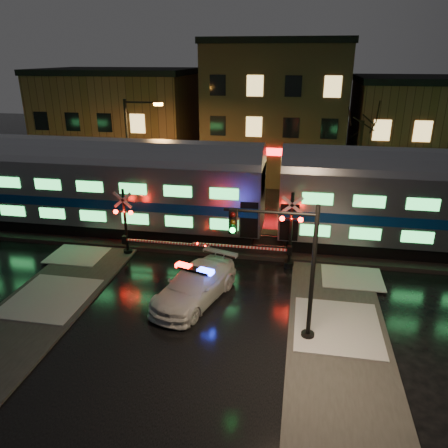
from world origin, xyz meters
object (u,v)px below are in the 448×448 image
at_px(traffic_light, 289,270).
at_px(streetlight, 132,150).
at_px(police_car, 195,285).
at_px(crossing_signal_left, 131,229).
at_px(crossing_signal_right, 283,238).

relative_size(traffic_light, streetlight, 0.71).
bearing_deg(traffic_light, police_car, 161.56).
bearing_deg(police_car, streetlight, 140.17).
bearing_deg(crossing_signal_left, police_car, -41.60).
bearing_deg(crossing_signal_left, crossing_signal_right, 0.05).
relative_size(police_car, crossing_signal_right, 0.98).
height_order(police_car, crossing_signal_right, crossing_signal_right).
xyz_separation_m(police_car, crossing_signal_left, (-4.63, 4.11, 0.82)).
xyz_separation_m(crossing_signal_left, streetlight, (-2.33, 6.70, 3.00)).
distance_m(crossing_signal_right, streetlight, 12.97).
bearing_deg(traffic_light, crossing_signal_right, 102.58).
bearing_deg(crossing_signal_right, crossing_signal_left, -179.95).
height_order(crossing_signal_right, streetlight, streetlight).
relative_size(crossing_signal_right, traffic_light, 1.04).
distance_m(crossing_signal_right, traffic_light, 6.40).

